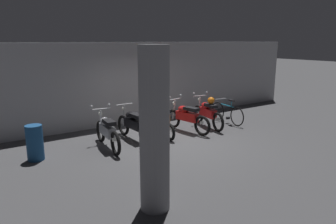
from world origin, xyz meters
TOP-DOWN VIEW (x-y plane):
  - ground_plane at (0.00, 0.00)m, footprint 80.00×80.00m
  - back_wall at (0.00, 2.83)m, footprint 16.00×0.30m
  - motorbike_slot_0 at (-1.88, 0.56)m, footprint 0.59×1.95m
  - motorbike_slot_1 at (-0.94, 0.79)m, footprint 0.56×1.95m
  - motorbike_slot_2 at (0.00, 0.72)m, footprint 0.59×1.68m
  - motorbike_slot_3 at (0.94, 0.64)m, footprint 0.61×1.93m
  - motorbike_slot_4 at (1.89, 0.68)m, footprint 0.59×1.94m
  - bicycle at (2.86, 0.72)m, footprint 0.50×1.73m
  - support_pillar at (-2.49, -2.96)m, footprint 0.52×0.52m
  - trash_bin at (-3.74, 0.71)m, footprint 0.41×0.41m

SIDE VIEW (x-z plane):
  - ground_plane at x=0.00m, z-range 0.00..0.00m
  - bicycle at x=2.86m, z-range -0.08..0.80m
  - trash_bin at x=-3.74m, z-range 0.00..0.90m
  - motorbike_slot_1 at x=-0.94m, z-range -0.03..1.01m
  - motorbike_slot_0 at x=-1.88m, z-range -0.08..1.07m
  - motorbike_slot_3 at x=0.94m, z-range -0.08..1.07m
  - motorbike_slot_4 at x=1.89m, z-range -0.05..1.10m
  - motorbike_slot_2 at x=0.00m, z-range -0.08..1.21m
  - back_wall at x=0.00m, z-range 0.00..2.88m
  - support_pillar at x=-2.49m, z-range 0.00..2.88m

